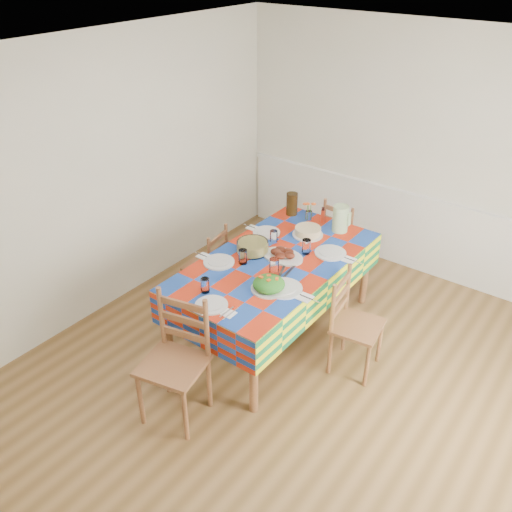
{
  "coord_description": "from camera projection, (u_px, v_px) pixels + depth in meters",
  "views": [
    {
      "loc": [
        1.81,
        -2.92,
        3.38
      ],
      "look_at": [
        -0.64,
        0.34,
        0.94
      ],
      "focal_mm": 38.0,
      "sensor_mm": 36.0,
      "label": 1
    }
  ],
  "objects": [
    {
      "name": "meat_platter",
      "position": [
        283.0,
        254.0,
        4.97
      ],
      "size": [
        0.4,
        0.29,
        0.08
      ],
      "color": "silver",
      "rests_on": "dining_table"
    },
    {
      "name": "pasta_bowl",
      "position": [
        253.0,
        247.0,
        5.04
      ],
      "size": [
        0.3,
        0.3,
        0.11
      ],
      "color": "white",
      "rests_on": "dining_table"
    },
    {
      "name": "setting_left_far",
      "position": [
        268.0,
        234.0,
        5.31
      ],
      "size": [
        0.5,
        0.3,
        0.13
      ],
      "rotation": [
        0.0,
        0.0,
        1.57
      ],
      "color": "silver",
      "rests_on": "dining_table"
    },
    {
      "name": "hot_sauce",
      "position": [
        323.0,
        215.0,
        5.54
      ],
      "size": [
        0.04,
        0.04,
        0.17
      ],
      "primitive_type": "cylinder",
      "color": "red",
      "rests_on": "dining_table"
    },
    {
      "name": "green_pitcher",
      "position": [
        340.0,
        219.0,
        5.36
      ],
      "size": [
        0.16,
        0.16,
        0.27
      ],
      "primitive_type": "cylinder",
      "color": "#A5C88D",
      "rests_on": "dining_table"
    },
    {
      "name": "dining_table",
      "position": [
        275.0,
        268.0,
        4.99
      ],
      "size": [
        1.12,
        2.09,
        0.81
      ],
      "color": "brown",
      "rests_on": "room"
    },
    {
      "name": "room",
      "position": [
        298.0,
        254.0,
        3.98
      ],
      "size": [
        4.58,
        5.08,
        2.78
      ],
      "color": "brown",
      "rests_on": "ground"
    },
    {
      "name": "name_card",
      "position": [
        199.0,
        312.0,
        4.25
      ],
      "size": [
        0.09,
        0.03,
        0.02
      ],
      "primitive_type": "cube",
      "color": "silver",
      "rests_on": "dining_table"
    },
    {
      "name": "chair_near",
      "position": [
        176.0,
        361.0,
        4.2
      ],
      "size": [
        0.56,
        0.54,
        1.06
      ],
      "rotation": [
        0.0,
        0.0,
        0.23
      ],
      "color": "brown",
      "rests_on": "room"
    },
    {
      "name": "chair_right",
      "position": [
        353.0,
        324.0,
        4.69
      ],
      "size": [
        0.45,
        0.47,
        0.94
      ],
      "rotation": [
        0.0,
        0.0,
        1.72
      ],
      "color": "brown",
      "rests_on": "room"
    },
    {
      "name": "setting_right_far",
      "position": [
        322.0,
        251.0,
        5.02
      ],
      "size": [
        0.55,
        0.32,
        0.14
      ],
      "rotation": [
        0.0,
        0.0,
        -1.57
      ],
      "color": "silver",
      "rests_on": "dining_table"
    },
    {
      "name": "flower_vase",
      "position": [
        309.0,
        213.0,
        5.56
      ],
      "size": [
        0.14,
        0.11,
        0.22
      ],
      "color": "white",
      "rests_on": "dining_table"
    },
    {
      "name": "wainscot",
      "position": [
        415.0,
        230.0,
        6.13
      ],
      "size": [
        4.41,
        0.06,
        0.92
      ],
      "color": "white",
      "rests_on": "room"
    },
    {
      "name": "chair_far",
      "position": [
        342.0,
        238.0,
        6.04
      ],
      "size": [
        0.44,
        0.43,
        0.92
      ],
      "rotation": [
        0.0,
        0.0,
        3.05
      ],
      "color": "brown",
      "rests_on": "room"
    },
    {
      "name": "salad_platter",
      "position": [
        269.0,
        284.0,
        4.51
      ],
      "size": [
        0.3,
        0.3,
        0.13
      ],
      "color": "silver",
      "rests_on": "dining_table"
    },
    {
      "name": "setting_left_near",
      "position": [
        227.0,
        260.0,
        4.89
      ],
      "size": [
        0.52,
        0.31,
        0.14
      ],
      "rotation": [
        0.0,
        0.0,
        1.57
      ],
      "color": "silver",
      "rests_on": "dining_table"
    },
    {
      "name": "setting_right_near",
      "position": [
        281.0,
        280.0,
        4.59
      ],
      "size": [
        0.6,
        0.34,
        0.15
      ],
      "rotation": [
        0.0,
        0.0,
        -1.57
      ],
      "color": "silver",
      "rests_on": "dining_table"
    },
    {
      "name": "cake",
      "position": [
        308.0,
        232.0,
        5.33
      ],
      "size": [
        0.3,
        0.3,
        0.08
      ],
      "color": "silver",
      "rests_on": "dining_table"
    },
    {
      "name": "serving_utensils",
      "position": [
        285.0,
        272.0,
        4.76
      ],
      "size": [
        0.16,
        0.35,
        0.01
      ],
      "color": "black",
      "rests_on": "dining_table"
    },
    {
      "name": "tea_pitcher",
      "position": [
        292.0,
        204.0,
        5.69
      ],
      "size": [
        0.12,
        0.12,
        0.24
      ],
      "primitive_type": "cylinder",
      "color": "black",
      "rests_on": "dining_table"
    },
    {
      "name": "setting_near_head",
      "position": [
        210.0,
        298.0,
        4.38
      ],
      "size": [
        0.44,
        0.29,
        0.13
      ],
      "color": "silver",
      "rests_on": "dining_table"
    },
    {
      "name": "chair_left",
      "position": [
        208.0,
        266.0,
        5.58
      ],
      "size": [
        0.42,
        0.44,
        0.87
      ],
      "rotation": [
        0.0,
        0.0,
        -1.41
      ],
      "color": "brown",
      "rests_on": "room"
    }
  ]
}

